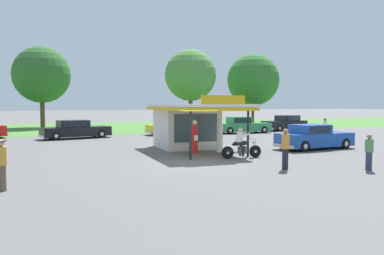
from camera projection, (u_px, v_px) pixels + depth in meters
ground_plane at (197, 162)px, 18.34m from camera, size 300.00×300.00×0.00m
grass_verge_strip at (106, 127)px, 46.33m from camera, size 120.00×24.00×0.01m
service_station_kiosk at (189, 122)px, 23.92m from camera, size 4.15×7.47×3.23m
gas_pump_nearside at (195, 139)px, 20.93m from camera, size 0.44×0.44×1.92m
gas_pump_offside at (220, 138)px, 21.46m from camera, size 0.44×0.44×1.98m
motorcycle_with_rider at (241, 146)px, 19.71m from camera, size 2.22×0.70×1.58m
featured_classic_sedan at (314, 138)px, 23.78m from camera, size 5.20×2.40×1.52m
parked_car_back_row_right at (242, 126)px, 36.65m from camera, size 5.52×1.94×1.55m
parked_car_back_row_centre at (285, 123)px, 40.48m from camera, size 5.51×3.02×1.57m
parked_car_back_row_far_right at (76, 130)px, 31.02m from camera, size 5.82×3.04×1.48m
parked_car_back_row_left at (173, 127)px, 34.94m from camera, size 5.17×2.17×1.47m
bystander_chatting_near_pumps at (285, 148)px, 16.34m from camera, size 0.34×0.34×1.75m
bystander_leaning_by_kiosk at (325, 128)px, 29.73m from camera, size 0.34×0.34×1.69m
bystander_standing_back_lot at (1, 164)px, 12.25m from camera, size 0.36×0.36×1.66m
bystander_strolling_foreground at (369, 151)px, 16.12m from camera, size 0.34×0.34×1.53m
tree_oak_left at (253, 80)px, 53.03m from camera, size 7.18×7.18×9.69m
tree_oak_far_left at (190, 76)px, 47.01m from camera, size 6.35×6.35×9.49m
tree_oak_right at (41, 76)px, 45.01m from camera, size 6.64×6.64×9.54m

